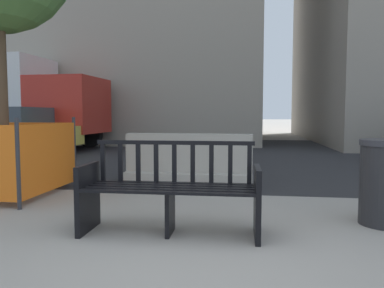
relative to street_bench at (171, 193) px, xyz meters
name	(u,v)px	position (x,y,z in m)	size (l,w,h in m)	color
ground_plane	(187,271)	(0.29, -0.86, -0.40)	(200.00, 200.00, 0.00)	gray
street_asphalt	(231,153)	(0.29, 7.84, -0.39)	(120.00, 12.00, 0.01)	#28282B
street_bench	(171,193)	(0.00, 0.00, 0.00)	(1.70, 0.55, 0.88)	black
jersey_barrier_centre	(189,165)	(-0.18, 2.40, -0.06)	(2.01, 0.70, 0.84)	#9E998E
construction_fence	(1,156)	(-2.73, 1.38, 0.16)	(1.54, 1.54, 1.11)	#2D2D33
car_taxi_near	(4,131)	(-6.17, 6.41, 0.29)	(4.23, 2.20, 1.35)	#DBC64C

